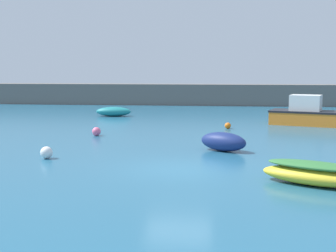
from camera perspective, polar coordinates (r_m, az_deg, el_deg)
ground_plane at (r=17.56m, az=1.30°, el=-5.63°), size 120.00×120.00×0.20m
harbor_breakwater at (r=48.77m, az=4.72°, el=3.84°), size 45.41×2.56×2.16m
rowboat_with_red_cover at (r=15.87m, az=17.37°, el=-5.53°), size 3.58×2.57×0.76m
motorboat_with_cabin at (r=32.60m, az=16.91°, el=1.36°), size 5.76×3.74×2.00m
rowboat_white_midwater at (r=37.27m, az=-6.65°, el=1.76°), size 2.82×1.24×0.74m
fishing_dinghy_green at (r=21.50m, az=6.75°, el=-1.90°), size 2.48×2.03×0.86m
mooring_buoy_white at (r=20.21m, az=-14.59°, el=-3.15°), size 0.51×0.51×0.51m
mooring_buoy_orange at (r=29.52m, az=7.30°, el=0.04°), size 0.39×0.39×0.39m
mooring_buoy_pink at (r=26.49m, az=-8.72°, el=-0.67°), size 0.49×0.49×0.49m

